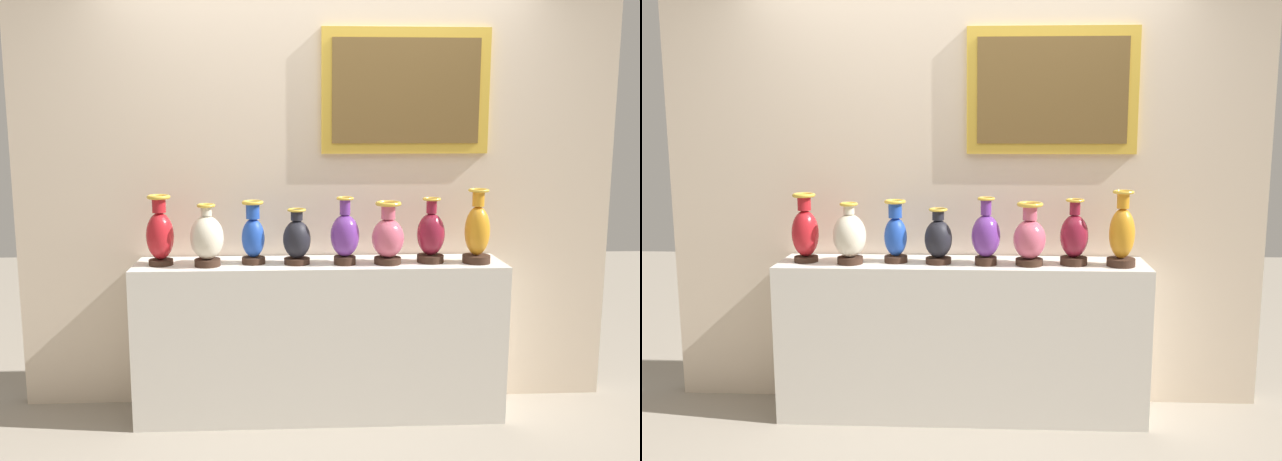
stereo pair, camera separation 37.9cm
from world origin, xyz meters
TOP-DOWN VIEW (x-y plane):
  - ground_plane at (0.00, 0.00)m, footprint 9.52×9.52m
  - display_shelf at (0.00, 0.00)m, footprint 2.08×0.40m
  - back_wall at (0.01, 0.26)m, footprint 3.52×0.14m
  - vase_crimson at (-0.89, -0.03)m, footprint 0.15×0.15m
  - vase_ivory at (-0.62, -0.07)m, footprint 0.18×0.18m
  - vase_sapphire at (-0.37, -0.01)m, footprint 0.13×0.13m
  - vase_onyx at (-0.13, -0.03)m, footprint 0.15×0.15m
  - vase_violet at (0.14, -0.06)m, footprint 0.16×0.16m
  - vase_rose at (0.38, -0.06)m, footprint 0.18×0.18m
  - vase_burgundy at (0.62, -0.03)m, footprint 0.16×0.16m
  - vase_amber at (0.88, -0.06)m, footprint 0.16×0.16m

SIDE VIEW (x-z plane):
  - ground_plane at x=0.00m, z-range 0.00..0.00m
  - display_shelf at x=0.00m, z-range 0.00..0.90m
  - vase_onyx at x=-0.13m, z-range 0.88..1.19m
  - vase_burgundy at x=0.62m, z-range 0.87..1.24m
  - vase_rose at x=0.38m, z-range 0.88..1.23m
  - vase_ivory at x=-0.62m, z-range 0.89..1.23m
  - vase_sapphire at x=-0.37m, z-range 0.88..1.24m
  - vase_violet at x=0.14m, z-range 0.88..1.25m
  - vase_crimson at x=-0.89m, z-range 0.88..1.27m
  - vase_amber at x=0.88m, z-range 0.87..1.29m
  - back_wall at x=0.01m, z-range 0.01..2.84m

